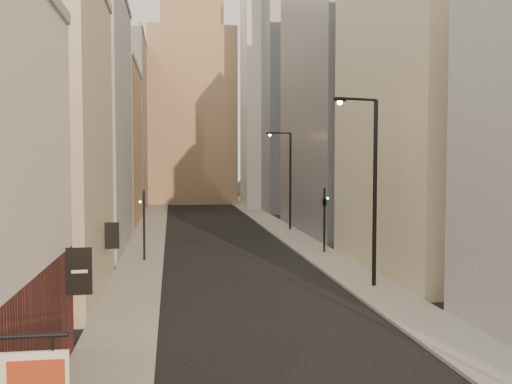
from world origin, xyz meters
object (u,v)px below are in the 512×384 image
at_px(streetlamp_mid, 371,181).
at_px(traffic_light_right, 324,205).
at_px(streetlamp_far, 288,175).
at_px(clock_tower, 191,96).
at_px(traffic_light_left, 144,214).
at_px(white_tower, 271,80).

distance_m(streetlamp_mid, traffic_light_right, 11.79).
distance_m(streetlamp_mid, streetlamp_far, 25.54).
height_order(clock_tower, streetlamp_mid, clock_tower).
xyz_separation_m(streetlamp_mid, streetlamp_far, (0.64, 25.53, -0.36)).
height_order(clock_tower, traffic_light_left, clock_tower).
xyz_separation_m(white_tower, traffic_light_left, (-16.30, -42.51, -15.26)).
xyz_separation_m(white_tower, traffic_light_right, (-3.04, -40.98, -14.87)).
xyz_separation_m(clock_tower, traffic_light_left, (-5.30, -56.51, -14.29)).
height_order(streetlamp_far, traffic_light_right, streetlamp_far).
xyz_separation_m(traffic_light_left, traffic_light_right, (13.26, 1.53, 0.39)).
height_order(white_tower, traffic_light_left, white_tower).
bearing_deg(streetlamp_far, streetlamp_mid, -99.86).
xyz_separation_m(white_tower, streetlamp_far, (-2.97, -27.02, -13.02)).
bearing_deg(streetlamp_mid, traffic_light_right, 71.71).
xyz_separation_m(streetlamp_far, traffic_light_left, (-13.33, -15.50, -2.24)).
bearing_deg(streetlamp_far, traffic_light_left, -139.13).
bearing_deg(clock_tower, streetlamp_mid, -83.66).
height_order(streetlamp_mid, traffic_light_left, streetlamp_mid).
xyz_separation_m(white_tower, streetlamp_mid, (-3.61, -52.55, -12.66)).
height_order(traffic_light_left, traffic_light_right, same).
bearing_deg(clock_tower, traffic_light_right, -81.77).
distance_m(white_tower, streetlamp_far, 30.14).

